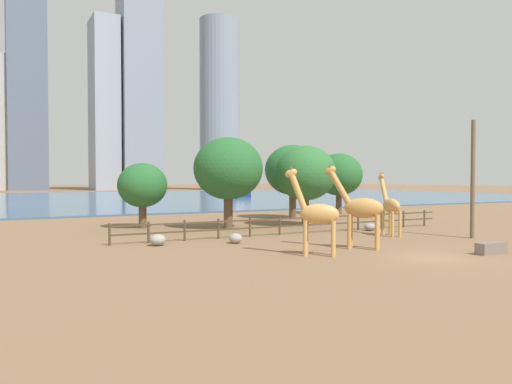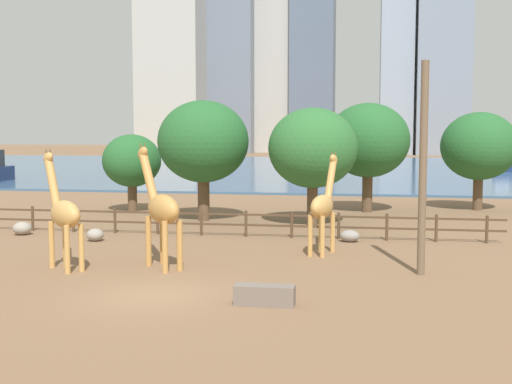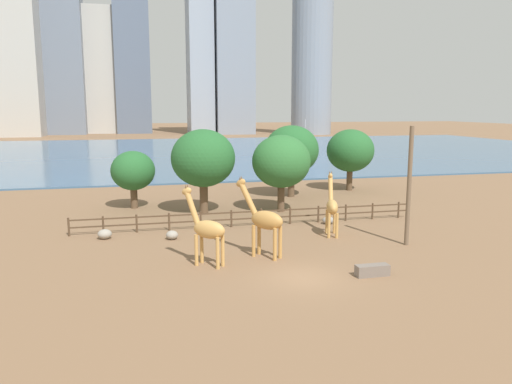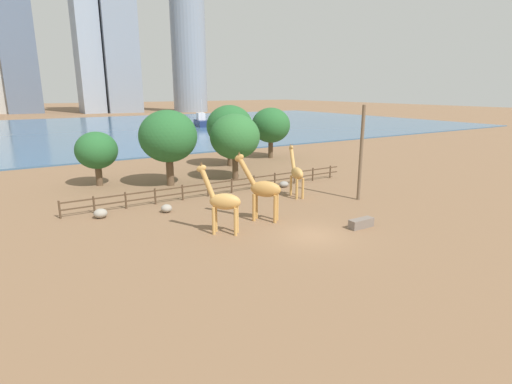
% 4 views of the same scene
% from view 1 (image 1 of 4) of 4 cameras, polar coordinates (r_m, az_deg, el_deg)
% --- Properties ---
extents(ground_plane, '(400.00, 400.00, 0.00)m').
position_cam_1_polar(ground_plane, '(99.26, -16.95, -0.73)').
color(ground_plane, brown).
extents(harbor_water, '(180.00, 86.00, 0.20)m').
position_cam_1_polar(harbor_water, '(96.32, -16.61, -0.73)').
color(harbor_water, '#3D6084').
rests_on(harbor_water, ground).
extents(giraffe_tall, '(1.27, 2.87, 4.35)m').
position_cam_1_polar(giraffe_tall, '(34.88, 15.09, -1.51)').
color(giraffe_tall, tan).
rests_on(giraffe_tall, ground).
extents(giraffe_companion, '(2.51, 2.22, 4.55)m').
position_cam_1_polar(giraffe_companion, '(25.24, 6.92, -2.48)').
color(giraffe_companion, tan).
rests_on(giraffe_companion, ground).
extents(giraffe_young, '(2.71, 2.86, 4.75)m').
position_cam_1_polar(giraffe_young, '(28.06, 11.81, -1.78)').
color(giraffe_young, '#C18C47').
rests_on(giraffe_young, ground).
extents(utility_pole, '(0.28, 0.28, 7.67)m').
position_cam_1_polar(utility_pole, '(35.22, 23.53, 1.35)').
color(utility_pole, brown).
rests_on(utility_pole, ground).
extents(boulder_near_fence, '(0.80, 0.80, 0.60)m').
position_cam_1_polar(boulder_near_fence, '(29.99, -2.35, -5.31)').
color(boulder_near_fence, gray).
rests_on(boulder_near_fence, ground).
extents(boulder_by_pole, '(0.94, 0.88, 0.66)m').
position_cam_1_polar(boulder_by_pole, '(29.48, -11.17, -5.40)').
color(boulder_by_pole, gray).
rests_on(boulder_by_pole, ground).
extents(boulder_small, '(0.92, 0.75, 0.56)m').
position_cam_1_polar(boulder_small, '(38.11, 12.90, -3.90)').
color(boulder_small, gray).
rests_on(boulder_small, ground).
extents(feeding_trough, '(1.80, 0.60, 0.60)m').
position_cam_1_polar(feeding_trough, '(28.45, 25.29, -5.84)').
color(feeding_trough, '#72665B').
rests_on(feeding_trough, ground).
extents(enclosure_fence, '(26.12, 0.14, 1.30)m').
position_cam_1_polar(enclosure_fence, '(35.01, 4.67, -3.56)').
color(enclosure_fence, '#4C3826').
rests_on(enclosure_fence, ground).
extents(tree_left_large, '(5.03, 5.03, 6.56)m').
position_cam_1_polar(tree_left_large, '(54.24, 9.46, 1.96)').
color(tree_left_large, brown).
rests_on(tree_left_large, ground).
extents(tree_center_broad, '(5.37, 5.37, 7.11)m').
position_cam_1_polar(tree_center_broad, '(48.16, 4.22, 2.49)').
color(tree_center_broad, brown).
rests_on(tree_center_broad, ground).
extents(tree_right_tall, '(5.34, 5.34, 7.06)m').
position_cam_1_polar(tree_right_tall, '(38.48, -3.20, 2.66)').
color(tree_right_tall, brown).
rests_on(tree_right_tall, ground).
extents(tree_left_small, '(4.95, 4.95, 6.55)m').
position_cam_1_polar(tree_left_small, '(40.83, 5.68, 2.14)').
color(tree_left_small, brown).
rests_on(tree_left_small, ground).
extents(tree_right_small, '(3.84, 3.84, 5.08)m').
position_cam_1_polar(tree_right_small, '(39.81, -12.85, 0.71)').
color(tree_right_small, brown).
rests_on(tree_right_small, ground).
extents(boat_ferry, '(3.91, 7.50, 6.42)m').
position_cam_1_polar(boat_ferry, '(99.62, -1.89, 0.08)').
color(boat_ferry, navy).
rests_on(boat_ferry, harbor_water).
extents(skyline_tower_needle, '(11.84, 14.23, 92.94)m').
position_cam_1_polar(skyline_tower_needle, '(185.02, -24.82, 14.75)').
color(skyline_tower_needle, slate).
rests_on(skyline_tower_needle, ground).
extents(skyline_block_left, '(12.82, 12.48, 77.54)m').
position_cam_1_polar(skyline_block_left, '(173.87, -13.17, 13.12)').
color(skyline_block_left, gray).
rests_on(skyline_block_left, ground).
extents(skyline_block_right, '(13.55, 13.55, 57.48)m').
position_cam_1_polar(skyline_block_right, '(172.06, -4.17, 9.89)').
color(skyline_block_right, gray).
rests_on(skyline_block_right, ground).
extents(skyline_tower_short, '(8.07, 13.06, 55.52)m').
position_cam_1_polar(skyline_tower_short, '(171.73, -16.96, 9.51)').
color(skyline_tower_short, '#939EAD').
rests_on(skyline_tower_short, ground).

